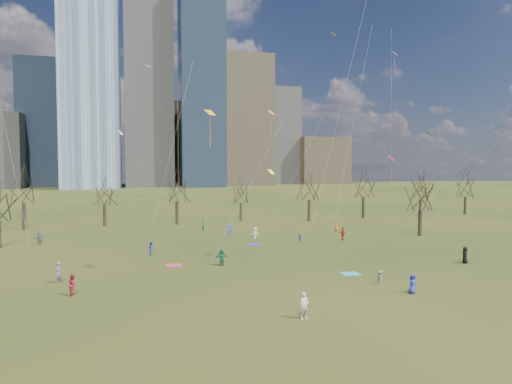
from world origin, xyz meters
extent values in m
plane|color=black|center=(0.00, 0.00, 0.00)|extent=(500.00, 500.00, 0.00)
cube|color=slate|center=(-35.00, 190.00, 59.00)|extent=(26.00, 26.00, 118.00)
cube|color=slate|center=(-8.00, 205.00, 47.50)|extent=(24.00, 24.00, 95.00)
cube|color=#384C66|center=(18.00, 195.00, 52.50)|extent=(22.00, 22.00, 105.00)
cube|color=#726347|center=(45.00, 215.00, 36.00)|extent=(28.00, 28.00, 72.00)
cube|color=#384C66|center=(-60.00, 220.00, 32.50)|extent=(25.00, 25.00, 65.00)
cube|color=slate|center=(70.00, 230.00, 29.00)|extent=(22.00, 22.00, 58.00)
cube|color=#726347|center=(5.00, 240.00, 24.00)|extent=(30.00, 30.00, 48.00)
cube|color=#726347|center=(95.00, 225.00, 14.00)|extent=(30.00, 28.00, 28.00)
cylinder|color=black|center=(-31.00, 39.00, 2.14)|extent=(0.55, 0.55, 4.28)
cylinder|color=black|center=(-19.00, 41.00, 1.80)|extent=(0.52, 0.52, 3.60)
cylinder|color=black|center=(-7.00, 40.00, 2.02)|extent=(0.54, 0.54, 4.05)
cylinder|color=black|center=(5.00, 43.00, 1.69)|extent=(0.51, 0.51, 3.38)
cylinder|color=black|center=(17.00, 39.00, 1.98)|extent=(0.54, 0.54, 3.96)
cylinder|color=black|center=(29.00, 41.00, 2.07)|extent=(0.54, 0.54, 4.14)
cylinder|color=black|center=(41.00, 40.00, 1.75)|extent=(0.52, 0.52, 3.51)
cylinder|color=black|center=(53.00, 42.00, 1.87)|extent=(0.53, 0.53, 3.74)
cylinder|color=black|center=(26.00, 18.00, 1.91)|extent=(0.53, 0.53, 3.83)
cube|color=teal|center=(5.65, -1.24, 0.01)|extent=(1.60, 1.50, 0.03)
cube|color=#242AAB|center=(1.02, 16.62, 0.01)|extent=(1.60, 1.50, 0.03)
cube|color=#C02642|center=(-9.96, 6.58, 0.01)|extent=(1.60, 1.50, 0.03)
imported|color=#222996|center=(7.39, -8.51, 0.77)|extent=(0.86, 0.70, 1.54)
imported|color=silver|center=(-2.88, -12.03, 0.87)|extent=(0.72, 0.57, 1.74)
imported|color=#AD1830|center=(-18.25, -2.46, 0.83)|extent=(0.64, 0.82, 1.66)
imported|color=slate|center=(6.33, -5.43, 0.61)|extent=(0.47, 0.80, 1.22)
imported|color=orange|center=(-5.21, 5.52, 0.86)|extent=(1.09, 0.80, 1.71)
imported|color=#186F4D|center=(-5.28, 5.30, 0.83)|extent=(1.59, 0.72, 1.65)
imported|color=black|center=(19.21, 0.14, 0.87)|extent=(0.88, 1.01, 1.74)
imported|color=#8851A3|center=(-20.02, 1.87, 0.89)|extent=(0.52, 0.71, 1.79)
imported|color=#242E9D|center=(7.41, 17.46, 0.47)|extent=(0.52, 0.57, 0.93)
imported|color=silver|center=(2.28, 21.42, 0.78)|extent=(1.13, 0.84, 1.57)
imported|color=maroon|center=(13.48, 17.14, 0.89)|extent=(1.12, 0.91, 1.78)
imported|color=slate|center=(-25.52, 22.67, 0.95)|extent=(1.66, 1.61, 1.90)
imported|color=#E35219|center=(16.46, 25.83, 0.70)|extent=(0.62, 0.78, 1.41)
imported|color=#176A53|center=(-3.69, 30.82, 0.91)|extent=(0.55, 0.73, 1.83)
imported|color=#263FA5|center=(-12.00, 12.70, 0.75)|extent=(0.60, 0.75, 1.50)
imported|color=#263FA5|center=(-0.68, 25.12, 0.84)|extent=(1.24, 1.00, 1.67)
plane|color=orange|center=(-7.10, 0.52, 14.69)|extent=(1.30, 1.22, 0.55)
cylinder|color=silver|center=(-4.25, -1.99, 8.05)|extent=(5.72, 5.05, 13.30)
cylinder|color=orange|center=(-7.10, 0.52, 13.04)|extent=(0.04, 0.04, 2.70)
plane|color=#D0E223|center=(9.93, 12.79, 26.14)|extent=(0.96, 1.03, 0.44)
cylinder|color=silver|center=(11.35, 10.57, 13.77)|extent=(2.85, 4.45, 24.74)
plane|color=red|center=(15.74, 8.83, 10.97)|extent=(1.38, 1.42, 0.75)
cylinder|color=silver|center=(18.98, 6.03, 6.18)|extent=(6.49, 5.61, 9.58)
cylinder|color=red|center=(15.74, 8.83, 9.05)|extent=(0.04, 0.04, 3.15)
cylinder|color=silver|center=(-26.01, 10.07, 14.44)|extent=(2.68, 6.42, 26.08)
cylinder|color=silver|center=(9.70, 8.24, 19.86)|extent=(5.41, 9.06, 36.93)
plane|color=green|center=(26.52, 17.24, 14.64)|extent=(1.10, 1.25, 0.69)
cylinder|color=silver|center=(29.84, 13.61, 8.02)|extent=(6.66, 7.27, 13.25)
plane|color=blue|center=(-12.03, 18.24, 22.25)|extent=(1.06, 1.04, 0.31)
cylinder|color=silver|center=(-9.48, 16.41, 11.82)|extent=(5.12, 3.70, 20.85)
plane|color=orange|center=(5.02, 22.87, 17.63)|extent=(1.34, 1.27, 0.62)
cylinder|color=silver|center=(8.41, 21.28, 9.52)|extent=(6.79, 3.22, 16.24)
cylinder|color=orange|center=(5.02, 22.87, 15.81)|extent=(0.04, 0.04, 3.00)
plane|color=#FFF828|center=(-2.82, -4.02, 9.51)|extent=(0.71, 0.65, 0.37)
cylinder|color=silver|center=(-2.50, -8.30, 5.46)|extent=(0.65, 8.57, 8.13)
plane|color=#E4547B|center=(19.39, 14.52, 24.81)|extent=(1.03, 0.97, 0.53)
cylinder|color=silver|center=(16.16, 9.55, 13.11)|extent=(6.48, 9.96, 23.42)
cylinder|color=#E4547B|center=(19.39, 14.52, 23.37)|extent=(0.04, 0.04, 2.40)
plane|color=white|center=(-15.77, 29.23, 14.90)|extent=(0.91, 1.00, 0.61)
cylinder|color=silver|center=(-13.68, 24.34, 8.15)|extent=(4.20, 9.82, 13.51)
camera|label=1|loc=(-13.15, -39.56, 9.84)|focal=32.00mm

